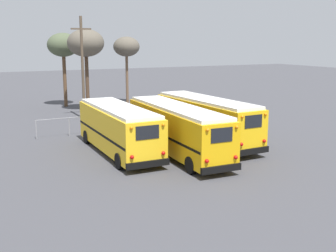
% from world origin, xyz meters
% --- Properties ---
extents(ground_plane, '(160.00, 160.00, 0.00)m').
position_xyz_m(ground_plane, '(0.00, 0.00, 0.00)').
color(ground_plane, '#424247').
extents(school_bus_0, '(2.66, 9.46, 2.99)m').
position_xyz_m(school_bus_0, '(-3.18, 0.62, 1.62)').
color(school_bus_0, yellow).
rests_on(school_bus_0, ground).
extents(school_bus_1, '(2.80, 10.92, 3.06)m').
position_xyz_m(school_bus_1, '(-0.00, -1.19, 1.66)').
color(school_bus_1, '#EAAA0F').
rests_on(school_bus_1, ground).
extents(school_bus_2, '(2.72, 10.16, 3.13)m').
position_xyz_m(school_bus_2, '(3.18, 0.42, 1.71)').
color(school_bus_2, yellow).
rests_on(school_bus_2, ground).
extents(utility_pole, '(1.80, 0.24, 9.13)m').
position_xyz_m(utility_pole, '(-1.83, 13.17, 4.78)').
color(utility_pole, brown).
rests_on(utility_pole, ground).
extents(bare_tree_0, '(3.34, 3.34, 7.85)m').
position_xyz_m(bare_tree_0, '(-1.49, 21.65, 6.50)').
color(bare_tree_0, brown).
rests_on(bare_tree_0, ground).
extents(bare_tree_1, '(3.61, 3.61, 8.17)m').
position_xyz_m(bare_tree_1, '(-0.27, 17.32, 6.73)').
color(bare_tree_1, '#473323').
rests_on(bare_tree_1, ground).
extents(bare_tree_2, '(2.89, 2.89, 7.48)m').
position_xyz_m(bare_tree_2, '(5.11, 20.16, 6.31)').
color(bare_tree_2, brown).
rests_on(bare_tree_2, ground).
extents(fence_line, '(14.41, 0.06, 1.42)m').
position_xyz_m(fence_line, '(0.00, 6.83, 0.98)').
color(fence_line, '#939399').
rests_on(fence_line, ground).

